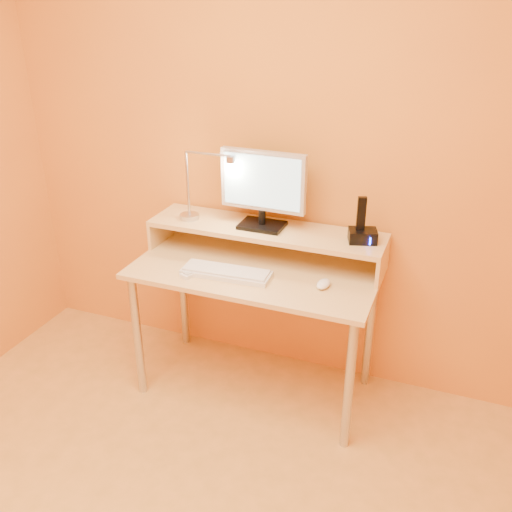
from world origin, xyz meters
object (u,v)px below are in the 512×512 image
at_px(lamp_base, 189,216).
at_px(keyboard, 226,273).
at_px(phone_dock, 363,236).
at_px(remote_control, 197,270).
at_px(monitor_panel, 263,181).
at_px(mouse, 323,284).

xyz_separation_m(lamp_base, keyboard, (0.31, -0.23, -0.16)).
relative_size(phone_dock, keyboard, 0.30).
bearing_deg(phone_dock, remote_control, -176.20).
xyz_separation_m(keyboard, remote_control, (-0.15, -0.02, -0.00)).
distance_m(monitor_panel, lamp_base, 0.45).
bearing_deg(mouse, remote_control, -167.24).
xyz_separation_m(monitor_panel, remote_control, (-0.23, -0.29, -0.39)).
bearing_deg(lamp_base, remote_control, -57.42).
bearing_deg(monitor_panel, mouse, -28.89).
relative_size(keyboard, mouse, 4.36).
xyz_separation_m(phone_dock, mouse, (-0.12, -0.21, -0.17)).
height_order(monitor_panel, phone_dock, monitor_panel).
relative_size(lamp_base, mouse, 1.01).
height_order(keyboard, mouse, mouse).
bearing_deg(remote_control, phone_dock, 38.31).
height_order(monitor_panel, remote_control, monitor_panel).
distance_m(keyboard, remote_control, 0.15).
relative_size(phone_dock, remote_control, 0.69).
height_order(keyboard, remote_control, keyboard).
bearing_deg(keyboard, lamp_base, 139.64).
relative_size(mouse, remote_control, 0.53).
bearing_deg(remote_control, monitor_panel, 69.24).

